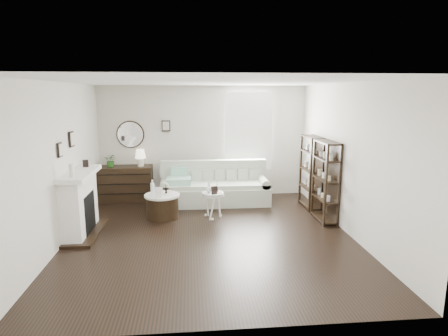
{
  "coord_description": "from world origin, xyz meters",
  "views": [
    {
      "loc": [
        -0.34,
        -6.35,
        2.5
      ],
      "look_at": [
        0.32,
        0.8,
        1.08
      ],
      "focal_mm": 30.0,
      "sensor_mm": 36.0,
      "label": 1
    }
  ],
  "objects": [
    {
      "name": "fireplace",
      "position": [
        -2.32,
        0.3,
        0.54
      ],
      "size": [
        0.5,
        1.4,
        1.84
      ],
      "color": "white",
      "rests_on": "ground"
    },
    {
      "name": "eiffel_drum",
      "position": [
        -0.84,
        1.12,
        0.6
      ],
      "size": [
        0.13,
        0.13,
        0.2
      ],
      "primitive_type": null,
      "rotation": [
        0.0,
        0.0,
        0.13
      ],
      "color": "black",
      "rests_on": "drum_table"
    },
    {
      "name": "card_frame_ped",
      "position": [
        0.13,
        0.85,
        0.62
      ],
      "size": [
        0.13,
        0.08,
        0.16
      ],
      "primitive_type": "cube",
      "rotation": [
        -0.21,
        0.0,
        0.29
      ],
      "color": "black",
      "rests_on": "pedestal_table"
    },
    {
      "name": "room",
      "position": [
        0.73,
        2.7,
        1.6
      ],
      "size": [
        5.5,
        5.5,
        5.5
      ],
      "color": "black",
      "rests_on": "ground"
    },
    {
      "name": "pedestal_table",
      "position": [
        0.11,
        0.97,
        0.49
      ],
      "size": [
        0.45,
        0.45,
        0.54
      ],
      "rotation": [
        0.0,
        0.0,
        -0.13
      ],
      "color": "white",
      "rests_on": "ground"
    },
    {
      "name": "dresser",
      "position": [
        -1.87,
        2.47,
        0.41
      ],
      "size": [
        1.24,
        0.53,
        0.82
      ],
      "color": "black",
      "rests_on": "ground"
    },
    {
      "name": "sofa",
      "position": [
        0.22,
        2.08,
        0.32
      ],
      "size": [
        2.49,
        0.86,
        0.97
      ],
      "color": "#ADB8A4",
      "rests_on": "ground"
    },
    {
      "name": "suitcase",
      "position": [
        1.29,
        2.29,
        0.2
      ],
      "size": [
        0.62,
        0.29,
        0.39
      ],
      "primitive_type": "cube",
      "rotation": [
        0.0,
        0.0,
        -0.17
      ],
      "color": "brown",
      "rests_on": "ground"
    },
    {
      "name": "eiffel_ped",
      "position": [
        0.2,
        1.0,
        0.64
      ],
      "size": [
        0.12,
        0.12,
        0.19
      ],
      "primitive_type": null,
      "rotation": [
        0.0,
        0.0,
        0.11
      ],
      "color": "black",
      "rests_on": "pedestal_table"
    },
    {
      "name": "drum_table",
      "position": [
        -0.92,
        1.07,
        0.25
      ],
      "size": [
        0.71,
        0.71,
        0.5
      ],
      "rotation": [
        0.0,
        0.0,
        0.05
      ],
      "color": "black",
      "rests_on": "ground"
    },
    {
      "name": "potted_plant",
      "position": [
        -2.17,
        2.42,
        0.98
      ],
      "size": [
        0.31,
        0.28,
        0.31
      ],
      "primitive_type": "imported",
      "rotation": [
        0.0,
        0.0,
        -0.18
      ],
      "color": "#215819",
      "rests_on": "dresser"
    },
    {
      "name": "shelf_unit_near",
      "position": [
        2.33,
        0.65,
        0.8
      ],
      "size": [
        0.3,
        0.8,
        1.6
      ],
      "color": "black",
      "rests_on": "ground"
    },
    {
      "name": "bottle_drum",
      "position": [
        -1.1,
        0.99,
        0.66
      ],
      "size": [
        0.08,
        0.08,
        0.33
      ],
      "primitive_type": "cylinder",
      "color": "silver",
      "rests_on": "drum_table"
    },
    {
      "name": "table_lamp",
      "position": [
        -1.5,
        2.47,
        1.03
      ],
      "size": [
        0.33,
        0.33,
        0.4
      ],
      "primitive_type": null,
      "rotation": [
        0.0,
        0.0,
        -0.37
      ],
      "color": "white",
      "rests_on": "dresser"
    },
    {
      "name": "flask_ped",
      "position": [
        0.03,
        0.99,
        0.66
      ],
      "size": [
        0.13,
        0.13,
        0.23
      ],
      "primitive_type": null,
      "color": "silver",
      "rests_on": "pedestal_table"
    },
    {
      "name": "shelf_unit_far",
      "position": [
        2.33,
        1.55,
        0.8
      ],
      "size": [
        0.3,
        0.8,
        1.6
      ],
      "color": "black",
      "rests_on": "ground"
    },
    {
      "name": "quilt",
      "position": [
        -0.6,
        1.95,
        0.57
      ],
      "size": [
        0.56,
        0.46,
        0.14
      ],
      "primitive_type": "cube",
      "rotation": [
        0.0,
        0.0,
        -0.02
      ],
      "color": "#289274",
      "rests_on": "sofa"
    },
    {
      "name": "card_frame_drum",
      "position": [
        -0.97,
        0.89,
        0.6
      ],
      "size": [
        0.16,
        0.09,
        0.2
      ],
      "primitive_type": "cube",
      "rotation": [
        -0.21,
        0.0,
        -0.22
      ],
      "color": "white",
      "rests_on": "drum_table"
    }
  ]
}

